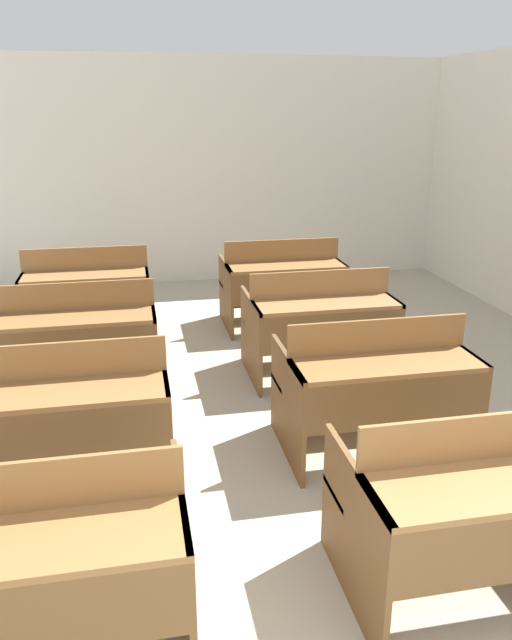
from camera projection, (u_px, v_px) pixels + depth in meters
name	position (u px, v px, depth m)	size (l,w,h in m)	color
wall_back	(183.00, 173.00, 7.66)	(6.71, 0.06, 2.72)	white
bench_front_left	(38.00, 561.00, 2.41)	(1.16, 0.81, 0.89)	brown
bench_front_right	(478.00, 503.00, 2.76)	(1.16, 0.81, 0.89)	brown
bench_second_left	(67.00, 414.00, 3.57)	(1.16, 0.81, 0.89)	brown
bench_second_right	(375.00, 384.00, 3.95)	(1.16, 0.81, 0.89)	brown
bench_third_left	(80.00, 337.00, 4.76)	(1.16, 0.81, 0.89)	brown
bench_third_right	(319.00, 322.00, 5.10)	(1.16, 0.81, 0.89)	brown
bench_back_left	(88.00, 292.00, 5.93)	(1.16, 0.81, 0.89)	brown
bench_back_right	(282.00, 282.00, 6.27)	(1.16, 0.81, 0.89)	brown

